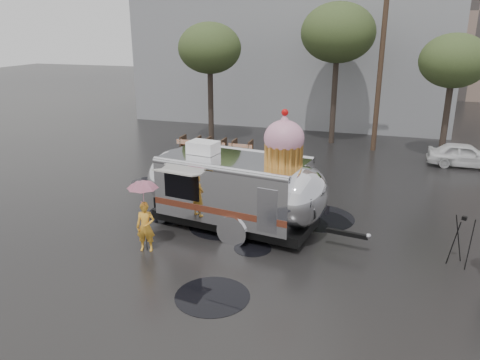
% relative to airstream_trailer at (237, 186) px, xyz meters
% --- Properties ---
extents(ground, '(120.00, 120.00, 0.00)m').
position_rel_airstream_trailer_xyz_m(ground, '(1.50, -1.39, -1.55)').
color(ground, black).
rests_on(ground, ground).
extents(puddles, '(10.09, 9.70, 0.01)m').
position_rel_airstream_trailer_xyz_m(puddles, '(-0.26, 0.14, -1.54)').
color(puddles, black).
rests_on(puddles, ground).
extents(grey_building, '(22.00, 12.00, 13.00)m').
position_rel_airstream_trailer_xyz_m(grey_building, '(-2.50, 22.61, 4.95)').
color(grey_building, slate).
rests_on(grey_building, ground).
extents(utility_pole, '(1.60, 0.28, 9.00)m').
position_rel_airstream_trailer_xyz_m(utility_pole, '(4.00, 12.61, 3.07)').
color(utility_pole, '#473323').
rests_on(utility_pole, ground).
extents(tree_left, '(3.64, 3.64, 6.95)m').
position_rel_airstream_trailer_xyz_m(tree_left, '(-5.50, 11.61, 3.94)').
color(tree_left, '#382D26').
rests_on(tree_left, ground).
extents(tree_mid, '(4.20, 4.20, 8.03)m').
position_rel_airstream_trailer_xyz_m(tree_mid, '(1.50, 13.61, 4.79)').
color(tree_mid, '#382D26').
rests_on(tree_mid, ground).
extents(tree_right, '(3.36, 3.36, 6.42)m').
position_rel_airstream_trailer_xyz_m(tree_right, '(7.50, 11.61, 3.51)').
color(tree_right, '#382D26').
rests_on(tree_right, ground).
extents(barricade_row, '(4.30, 0.80, 1.00)m').
position_rel_airstream_trailer_xyz_m(barricade_row, '(-4.05, 8.57, -1.02)').
color(barricade_row, '#473323').
rests_on(barricade_row, ground).
extents(airstream_trailer, '(8.13, 3.46, 4.41)m').
position_rel_airstream_trailer_xyz_m(airstream_trailer, '(0.00, 0.00, 0.00)').
color(airstream_trailer, silver).
rests_on(airstream_trailer, ground).
extents(person_left, '(0.65, 0.51, 1.61)m').
position_rel_airstream_trailer_xyz_m(person_left, '(-2.17, -2.55, -0.74)').
color(person_left, gold).
rests_on(person_left, ground).
extents(umbrella_pink, '(1.17, 1.17, 2.35)m').
position_rel_airstream_trailer_xyz_m(umbrella_pink, '(-2.17, -2.55, 0.40)').
color(umbrella_pink, pink).
rests_on(umbrella_pink, ground).
extents(tripod, '(0.64, 0.59, 1.56)m').
position_rel_airstream_trailer_xyz_m(tripod, '(7.09, -0.54, -0.62)').
color(tripod, black).
rests_on(tripod, ground).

